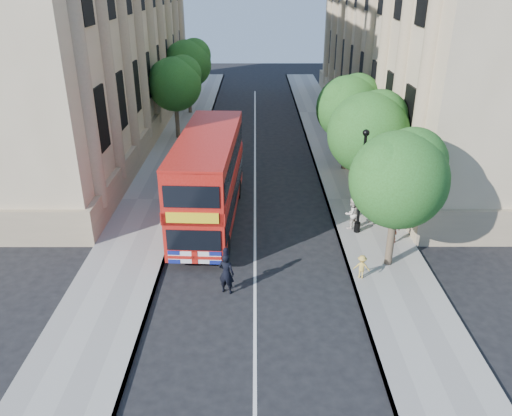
{
  "coord_description": "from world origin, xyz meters",
  "views": [
    {
      "loc": [
        0.01,
        -15.72,
        11.44
      ],
      "look_at": [
        0.05,
        4.06,
        2.3
      ],
      "focal_mm": 35.0,
      "sensor_mm": 36.0,
      "label": 1
    }
  ],
  "objects_px": {
    "double_decker_bus": "(209,177)",
    "lamp_post": "(361,187)",
    "police_constable": "(226,273)",
    "box_van": "(214,149)",
    "woman_pedestrian": "(352,213)"
  },
  "relations": [
    {
      "from": "police_constable",
      "to": "box_van",
      "type": "bearing_deg",
      "value": -64.2
    },
    {
      "from": "lamp_post",
      "to": "police_constable",
      "type": "distance_m",
      "value": 8.07
    },
    {
      "from": "box_van",
      "to": "woman_pedestrian",
      "type": "bearing_deg",
      "value": -53.17
    },
    {
      "from": "double_decker_bus",
      "to": "lamp_post",
      "type": "bearing_deg",
      "value": -7.24
    },
    {
      "from": "double_decker_bus",
      "to": "woman_pedestrian",
      "type": "relative_size",
      "value": 6.23
    },
    {
      "from": "double_decker_bus",
      "to": "box_van",
      "type": "distance_m",
      "value": 7.43
    },
    {
      "from": "double_decker_bus",
      "to": "woman_pedestrian",
      "type": "bearing_deg",
      "value": -4.23
    },
    {
      "from": "lamp_post",
      "to": "woman_pedestrian",
      "type": "height_order",
      "value": "lamp_post"
    },
    {
      "from": "woman_pedestrian",
      "to": "double_decker_bus",
      "type": "bearing_deg",
      "value": -35.81
    },
    {
      "from": "box_van",
      "to": "police_constable",
      "type": "xyz_separation_m",
      "value": [
        1.51,
        -13.66,
        -0.69
      ]
    },
    {
      "from": "double_decker_bus",
      "to": "police_constable",
      "type": "relative_size",
      "value": 5.65
    },
    {
      "from": "lamp_post",
      "to": "box_van",
      "type": "bearing_deg",
      "value": 131.4
    },
    {
      "from": "box_van",
      "to": "lamp_post",
      "type": "bearing_deg",
      "value": -53.69
    },
    {
      "from": "police_constable",
      "to": "woman_pedestrian",
      "type": "height_order",
      "value": "police_constable"
    },
    {
      "from": "double_decker_bus",
      "to": "police_constable",
      "type": "bearing_deg",
      "value": -76.67
    }
  ]
}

